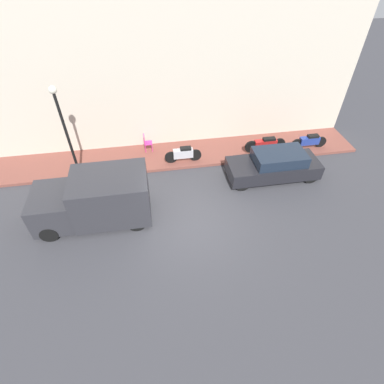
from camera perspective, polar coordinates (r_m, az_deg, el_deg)
ground_plane at (r=12.08m, az=-0.71°, el=-6.32°), size 60.00×60.00×0.00m
sidewalk at (r=15.60m, az=-3.42°, el=7.02°), size 2.31×18.98×0.14m
building_facade at (r=15.03m, az=-4.65°, el=21.31°), size 0.30×18.98×7.42m
parked_car at (r=14.42m, az=15.40°, el=4.92°), size 1.62×4.21×1.35m
delivery_van at (r=12.25m, az=-18.14°, el=-1.27°), size 2.07×4.44×2.04m
scooter_silver at (r=14.79m, az=-1.66°, el=7.25°), size 0.30×1.81×0.81m
motorcycle_blue at (r=16.92m, az=21.46°, el=9.02°), size 0.30×1.92×0.76m
motorcycle_red at (r=15.99m, az=13.85°, el=8.92°), size 0.30×2.16×0.76m
streetlamp at (r=13.73m, az=-23.37°, el=12.16°), size 0.32×0.32×4.29m
cafe_chair at (r=15.70m, az=-8.65°, el=9.42°), size 0.40×0.40×0.91m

